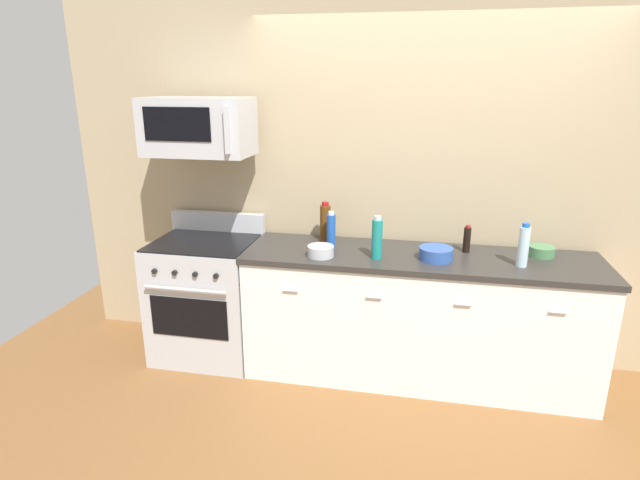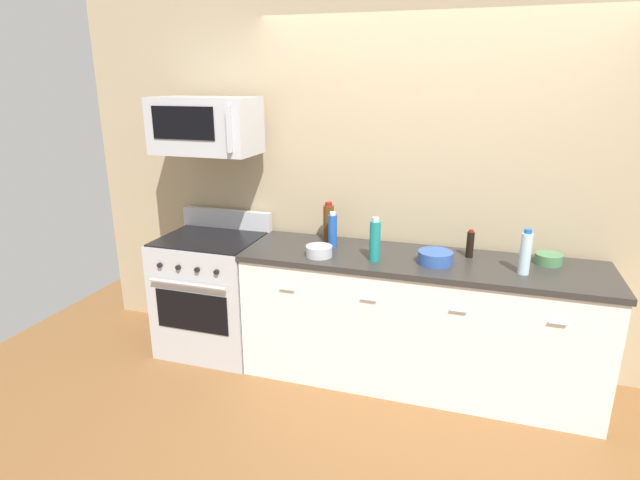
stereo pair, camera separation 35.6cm
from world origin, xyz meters
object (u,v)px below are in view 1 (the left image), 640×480
range_oven (208,297)px  bottle_water_clear (524,246)px  bottle_soda_blue (331,230)px  bowl_blue_mixing (436,253)px  bottle_soy_sauce_dark (467,239)px  microwave (198,127)px  bottle_sparkling_teal (377,239)px  bowl_steel_prep (321,251)px  bowl_green_glaze (542,251)px  bottle_wine_amber (325,223)px

range_oven → bottle_water_clear: size_ratio=3.74×
bottle_soda_blue → bowl_blue_mixing: size_ratio=1.16×
bottle_water_clear → bottle_soy_sauce_dark: 0.40m
microwave → bottle_soda_blue: bearing=1.2°
bottle_sparkling_teal → bowl_blue_mixing: bottle_sparkling_teal is taller
bottle_water_clear → bottle_sparkling_teal: size_ratio=0.97×
microwave → bowl_steel_prep: microwave is taller
bottle_water_clear → bowl_blue_mixing: (-0.54, 0.02, -0.09)m
bottle_soy_sauce_dark → bowl_green_glaze: 0.50m
microwave → bottle_water_clear: size_ratio=2.61×
bottle_sparkling_teal → bottle_water_clear: bearing=2.3°
bottle_wine_amber → bowl_steel_prep: (0.04, -0.34, -0.10)m
bottle_wine_amber → bowl_steel_prep: bottle_wine_amber is taller
microwave → bottle_water_clear: microwave is taller
bottle_soy_sauce_dark → range_oven: bearing=-175.9°
bottle_sparkling_teal → bottle_soda_blue: bearing=151.0°
bowl_steel_prep → bottle_wine_amber: bearing=95.9°
bowl_green_glaze → bowl_blue_mixing: (-0.70, -0.22, 0.01)m
microwave → bottle_soda_blue: (0.95, 0.02, -0.71)m
bottle_soda_blue → bowl_steel_prep: bearing=-98.0°
microwave → bottle_sparkling_teal: 1.48m
bottle_soy_sauce_dark → bowl_green_glaze: size_ratio=1.12×
bottle_water_clear → bottle_soy_sauce_dark: (-0.33, 0.22, -0.04)m
bottle_water_clear → bottle_soy_sauce_dark: bearing=145.9°
bottle_soy_sauce_dark → bottle_sparkling_teal: 0.65m
range_oven → bowl_blue_mixing: bearing=-2.3°
range_oven → bottle_soda_blue: bottle_soda_blue is taller
bowl_blue_mixing → bowl_green_glaze: bearing=17.1°
bottle_wine_amber → bottle_soda_blue: bottle_wine_amber is taller
bottle_soda_blue → bowl_blue_mixing: (0.73, -0.13, -0.08)m
range_oven → bottle_sparkling_teal: (1.29, -0.13, 0.59)m
microwave → bottle_soda_blue: 1.18m
range_oven → bowl_green_glaze: (2.39, 0.15, 0.49)m
bottle_sparkling_teal → bottle_wine_amber: bearing=142.8°
bottle_water_clear → bowl_steel_prep: bearing=-177.1°
bottle_wine_amber → bowl_blue_mixing: size_ratio=1.33×
bottle_water_clear → bottle_soda_blue: size_ratio=1.10×
bottle_sparkling_teal → microwave: bearing=172.5°
range_oven → bottle_wine_amber: size_ratio=3.60×
bottle_sparkling_teal → bowl_steel_prep: 0.39m
bottle_soy_sauce_dark → bottle_wine_amber: 1.01m
bottle_soy_sauce_dark → bottle_wine_amber: (-1.01, 0.05, 0.05)m
range_oven → bowl_green_glaze: size_ratio=6.21×
bottle_sparkling_teal → bowl_blue_mixing: size_ratio=1.31×
bottle_wine_amber → bowl_green_glaze: 1.51m
microwave → bowl_steel_prep: (0.92, -0.20, -0.79)m
range_oven → bowl_green_glaze: 2.44m
bottle_soda_blue → bowl_steel_prep: bottle_soda_blue is taller
bottle_sparkling_teal → bottle_soda_blue: size_ratio=1.13×
bottle_sparkling_teal → bowl_steel_prep: bearing=-175.5°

